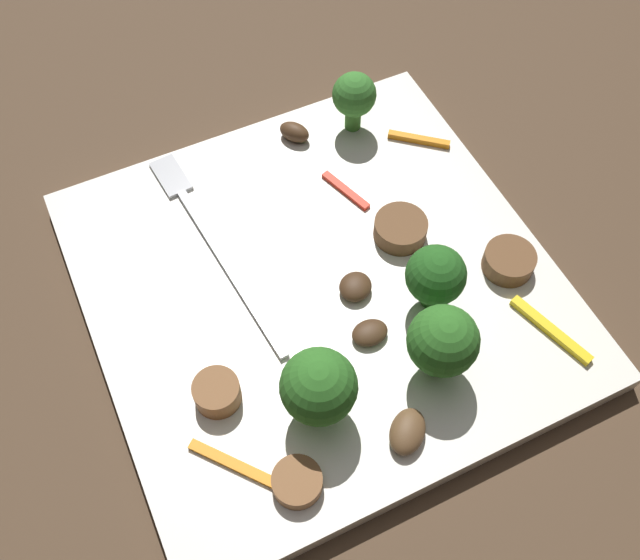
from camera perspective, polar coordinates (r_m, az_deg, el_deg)
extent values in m
plane|color=#4C3826|center=(0.46, 0.00, -1.02)|extent=(1.40, 1.40, 0.00)
cube|color=white|center=(0.46, 0.00, -0.52)|extent=(0.29, 0.29, 0.02)
cube|color=silver|center=(0.46, -7.30, 0.88)|extent=(0.14, 0.02, 0.00)
cube|color=silver|center=(0.51, -11.93, 8.20)|extent=(0.04, 0.02, 0.00)
cylinder|color=#347525|center=(0.40, -0.10, -9.87)|extent=(0.01, 0.01, 0.02)
sphere|color=#2D6B23|center=(0.38, -0.11, -8.58)|extent=(0.04, 0.04, 0.04)
cylinder|color=#296420|center=(0.44, 8.95, -1.05)|extent=(0.01, 0.01, 0.02)
sphere|color=#235B1E|center=(0.42, 9.32, 0.39)|extent=(0.04, 0.04, 0.04)
cylinder|color=#347525|center=(0.42, 9.42, -6.31)|extent=(0.01, 0.01, 0.02)
sphere|color=#2D6B23|center=(0.40, 9.90, -4.86)|extent=(0.04, 0.04, 0.04)
cylinder|color=#408630|center=(0.52, 2.69, 13.14)|extent=(0.01, 0.01, 0.02)
sphere|color=#387A2D|center=(0.51, 2.78, 14.71)|extent=(0.03, 0.03, 0.03)
cylinder|color=brown|center=(0.39, -1.86, -15.97)|extent=(0.04, 0.04, 0.01)
cylinder|color=brown|center=(0.47, 6.50, 4.12)|extent=(0.04, 0.04, 0.01)
cylinder|color=brown|center=(0.41, -8.31, -8.96)|extent=(0.03, 0.03, 0.02)
cylinder|color=brown|center=(0.47, 14.99, 1.50)|extent=(0.04, 0.04, 0.01)
ellipsoid|color=#422B19|center=(0.44, 2.87, -0.53)|extent=(0.03, 0.03, 0.01)
ellipsoid|color=#4C331E|center=(0.52, -2.08, 11.84)|extent=(0.03, 0.02, 0.01)
ellipsoid|color=brown|center=(0.40, 7.04, -12.05)|extent=(0.03, 0.03, 0.01)
ellipsoid|color=#422B19|center=(0.43, 4.03, -4.26)|extent=(0.02, 0.02, 0.01)
cube|color=yellow|center=(0.45, 18.11, -3.84)|extent=(0.06, 0.02, 0.00)
cube|color=red|center=(0.49, 2.08, 7.23)|extent=(0.04, 0.02, 0.00)
cube|color=orange|center=(0.52, 7.97, 11.16)|extent=(0.03, 0.04, 0.00)
cube|color=orange|center=(0.40, -6.96, -14.53)|extent=(0.05, 0.04, 0.00)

